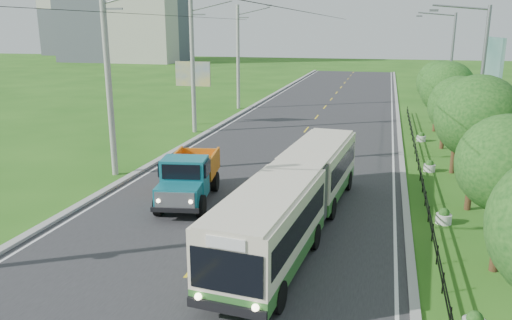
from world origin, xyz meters
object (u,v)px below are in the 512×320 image
at_px(planter_near, 444,217).
at_px(planter_mid, 429,167).
at_px(pole_mid, 193,66).
at_px(billboard_right, 491,69).
at_px(tree_fourth, 459,109).
at_px(billboard_left, 193,78).
at_px(bus, 297,192).
at_px(tree_second, 507,169).
at_px(pole_near, 109,82).
at_px(streetlight_mid, 478,85).
at_px(tree_back, 439,84).
at_px(tree_third, 478,121).
at_px(pole_far, 238,57).
at_px(tree_fifth, 448,91).
at_px(dump_truck, 189,175).
at_px(streetlight_far, 449,66).
at_px(planter_far, 421,137).

relative_size(planter_near, planter_mid, 1.00).
relative_size(pole_mid, billboard_right, 1.37).
height_order(tree_fourth, billboard_left, tree_fourth).
bearing_deg(bus, tree_second, -6.76).
height_order(pole_near, streetlight_mid, pole_near).
distance_m(tree_fourth, tree_back, 12.00).
bearing_deg(tree_second, tree_third, 90.00).
height_order(pole_near, pole_far, same).
height_order(tree_fifth, dump_truck, tree_fifth).
distance_m(pole_near, planter_mid, 18.23).
height_order(tree_second, tree_fourth, tree_fourth).
xyz_separation_m(tree_second, billboard_left, (-19.36, 21.86, 0.35)).
relative_size(tree_second, tree_back, 0.96).
bearing_deg(pole_mid, tree_fifth, -2.71).
relative_size(streetlight_far, planter_far, 13.54).
xyz_separation_m(tree_fifth, dump_truck, (-12.50, -14.25, -2.55)).
relative_size(tree_third, dump_truck, 1.05).
bearing_deg(tree_fifth, bus, -113.05).
height_order(pole_far, dump_truck, pole_far).
relative_size(tree_second, streetlight_far, 0.58).
xyz_separation_m(tree_third, tree_back, (-0.00, 18.00, -0.33)).
relative_size(tree_fourth, streetlight_mid, 0.60).
bearing_deg(pole_far, dump_truck, -78.29).
height_order(pole_near, pole_mid, same).
distance_m(pole_near, dump_truck, 7.46).
distance_m(tree_back, streetlight_mid, 12.23).
relative_size(tree_fourth, tree_back, 0.98).
relative_size(billboard_left, dump_truck, 0.91).
relative_size(pole_mid, tree_fifth, 1.72).
bearing_deg(bus, tree_fourth, 61.31).
bearing_deg(tree_fourth, pole_far, 133.85).
relative_size(tree_third, planter_far, 8.96).
bearing_deg(planter_far, streetlight_mid, -75.68).
relative_size(tree_fifth, billboard_right, 0.79).
bearing_deg(tree_third, planter_far, 95.18).
xyz_separation_m(tree_second, streetlight_mid, (0.79, 11.86, 1.38)).
bearing_deg(billboard_right, tree_third, -101.64).
distance_m(tree_fifth, planter_mid, 7.21).
relative_size(planter_far, dump_truck, 0.12).
xyz_separation_m(planter_mid, billboard_left, (-18.10, 10.00, 3.58)).
xyz_separation_m(tree_third, billboard_left, (-19.36, 15.86, -0.12)).
bearing_deg(pole_mid, planter_far, 3.39).
distance_m(streetlight_far, bus, 25.82).
bearing_deg(pole_near, billboard_left, 94.72).
relative_size(tree_back, planter_mid, 8.21).
bearing_deg(billboard_right, tree_fourth, -112.64).
relative_size(pole_far, planter_near, 14.93).
height_order(pole_near, tree_third, pole_near).
bearing_deg(tree_third, billboard_left, 140.67).
xyz_separation_m(tree_fourth, streetlight_mid, (0.79, -0.14, 1.32)).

